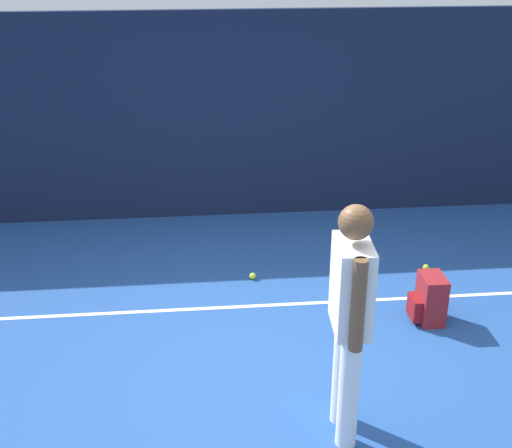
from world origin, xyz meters
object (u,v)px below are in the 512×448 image
Objects in this scene: tennis_ball_near_player at (426,267)px; backpack at (429,300)px; tennis_ball_by_fence at (253,276)px; tennis_player at (350,311)px.

backpack is at bearing -107.75° from tennis_ball_near_player.
backpack is 6.67× the size of tennis_ball_by_fence.
tennis_player is 2.47m from tennis_ball_by_fence.
tennis_player is 1.87m from backpack.
tennis_player reaches higher than tennis_ball_near_player.
tennis_ball_near_player is (1.35, 2.26, -0.93)m from tennis_player.
tennis_ball_by_fence is (-1.47, 0.91, -0.18)m from backpack.
tennis_player is 2.80m from tennis_ball_near_player.
tennis_ball_near_player and tennis_ball_by_fence have the same top height.
backpack reaches higher than tennis_ball_by_fence.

